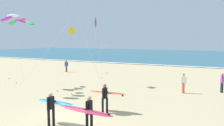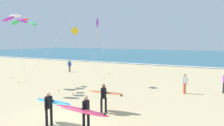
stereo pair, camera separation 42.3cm
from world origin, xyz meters
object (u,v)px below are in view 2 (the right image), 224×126
at_px(surfer_lead, 105,95).
at_px(kite_diamond_golden_low, 76,32).
at_px(surfer_trailing, 51,104).
at_px(kite_arc_scarlet_near, 24,22).
at_px(bystander_purple_top, 224,83).
at_px(bystander_blue_top, 70,66).
at_px(kite_diamond_violet_high, 98,26).
at_px(surfer_third, 84,111).
at_px(bystander_white_top, 185,83).
at_px(kite_arc_ivory_far, 16,19).

xyz_separation_m(surfer_lead, kite_diamond_golden_low, (-11.85, 12.85, 4.16)).
bearing_deg(surfer_lead, surfer_trailing, -114.39).
relative_size(surfer_lead, kite_arc_scarlet_near, 0.38).
bearing_deg(bystander_purple_top, bystander_blue_top, 168.11).
relative_size(kite_diamond_violet_high, bystander_purple_top, 3.99).
bearing_deg(bystander_purple_top, surfer_third, -113.73).
bearing_deg(kite_diamond_golden_low, bystander_white_top, -21.05).
bearing_deg(surfer_trailing, bystander_blue_top, 126.22).
relative_size(kite_diamond_violet_high, kite_diamond_golden_low, 1.06).
distance_m(surfer_lead, surfer_third, 3.22).
height_order(surfer_lead, kite_arc_ivory_far, kite_arc_ivory_far).
bearing_deg(surfer_third, kite_diamond_violet_high, 118.88).
height_order(surfer_lead, surfer_third, same).
distance_m(kite_arc_scarlet_near, bystander_blue_top, 10.55).
xyz_separation_m(surfer_trailing, kite_arc_ivory_far, (-7.76, 4.40, 4.88)).
bearing_deg(kite_diamond_golden_low, surfer_trailing, -56.48).
bearing_deg(kite_arc_scarlet_near, bystander_blue_top, 103.41).
bearing_deg(surfer_trailing, bystander_purple_top, 57.95).
height_order(surfer_trailing, surfer_third, same).
bearing_deg(surfer_trailing, kite_diamond_violet_high, 109.29).
relative_size(kite_arc_scarlet_near, kite_diamond_golden_low, 1.03).
bearing_deg(kite_arc_ivory_far, surfer_third, -24.75).
bearing_deg(bystander_blue_top, bystander_purple_top, -11.89).
distance_m(kite_arc_scarlet_near, bystander_white_top, 15.09).
height_order(surfer_trailing, bystander_purple_top, surfer_trailing).
bearing_deg(kite_arc_scarlet_near, kite_diamond_violet_high, 31.15).
height_order(surfer_trailing, bystander_white_top, surfer_trailing).
distance_m(kite_arc_ivory_far, bystander_white_top, 14.47).
bearing_deg(bystander_white_top, surfer_lead, -114.19).
bearing_deg(kite_arc_scarlet_near, bystander_purple_top, 17.06).
relative_size(kite_diamond_golden_low, bystander_blue_top, 3.78).
height_order(surfer_third, kite_diamond_violet_high, kite_diamond_violet_high).
xyz_separation_m(kite_arc_scarlet_near, bystander_blue_top, (-2.15, 9.01, -5.05)).
xyz_separation_m(surfer_trailing, surfer_third, (2.10, -0.15, 0.01)).
bearing_deg(kite_arc_scarlet_near, surfer_third, -30.55).
relative_size(kite_diamond_golden_low, bystander_white_top, 3.78).
xyz_separation_m(kite_diamond_violet_high, kite_diamond_golden_low, (-6.98, 5.81, -0.35)).
bearing_deg(kite_diamond_violet_high, surfer_lead, -55.36).
bearing_deg(bystander_white_top, surfer_third, -103.38).
distance_m(surfer_third, bystander_white_top, 10.50).
distance_m(kite_arc_scarlet_near, kite_diamond_violet_high, 6.72).
relative_size(kite_arc_ivory_far, kite_diamond_violet_high, 0.98).
xyz_separation_m(kite_arc_scarlet_near, bystander_purple_top, (16.54, 5.08, -5.05)).
bearing_deg(bystander_blue_top, kite_arc_ivory_far, -71.94).
distance_m(kite_diamond_golden_low, bystander_purple_top, 18.79).
relative_size(bystander_blue_top, bystander_purple_top, 1.00).
height_order(surfer_third, kite_arc_scarlet_near, kite_arc_scarlet_near).
relative_size(kite_arc_ivory_far, bystander_blue_top, 3.93).
xyz_separation_m(surfer_lead, bystander_purple_top, (5.93, 8.65, -0.23)).
xyz_separation_m(surfer_third, kite_diamond_violet_high, (-5.61, 10.18, 4.50)).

